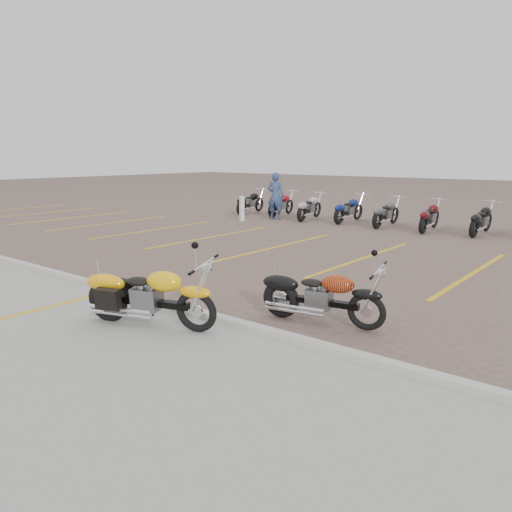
{
  "coord_description": "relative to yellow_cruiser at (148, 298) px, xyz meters",
  "views": [
    {
      "loc": [
        5.72,
        -7.52,
        2.61
      ],
      "look_at": [
        -0.03,
        -0.36,
        0.75
      ],
      "focal_mm": 35.0,
      "sensor_mm": 36.0,
      "label": 1
    }
  ],
  "objects": [
    {
      "name": "person_a",
      "position": [
        -6.32,
        11.8,
        0.51
      ],
      "size": [
        0.81,
        0.65,
        1.93
      ],
      "primitive_type": "imported",
      "rotation": [
        0.0,
        0.0,
        3.44
      ],
      "color": "navy",
      "rests_on": "ground"
    },
    {
      "name": "yellow_cruiser",
      "position": [
        0.0,
        0.0,
        0.0
      ],
      "size": [
        2.17,
        0.84,
        0.92
      ],
      "rotation": [
        0.1,
        0.0,
        0.32
      ],
      "color": "black",
      "rests_on": "ground"
    },
    {
      "name": "parking_stripes",
      "position": [
        0.2,
        6.81,
        -0.46
      ],
      "size": [
        38.0,
        5.5,
        0.01
      ],
      "primitive_type": null,
      "color": "gold",
      "rests_on": "ground"
    },
    {
      "name": "curb",
      "position": [
        0.2,
        0.81,
        -0.4
      ],
      "size": [
        60.0,
        0.18,
        0.12
      ],
      "primitive_type": "cube",
      "color": "#ADAAA3",
      "rests_on": "ground"
    },
    {
      "name": "flame_cruiser",
      "position": [
        1.98,
        1.77,
        -0.04
      ],
      "size": [
        2.02,
        0.5,
        0.84
      ],
      "rotation": [
        0.09,
        0.0,
        0.18
      ],
      "color": "black",
      "rests_on": "ground"
    },
    {
      "name": "bg_bike_row",
      "position": [
        -1.04,
        12.81,
        0.09
      ],
      "size": [
        15.6,
        2.03,
        1.1
      ],
      "color": "black",
      "rests_on": "ground"
    },
    {
      "name": "bollard",
      "position": [
        -7.04,
        10.52,
        0.04
      ],
      "size": [
        0.19,
        0.19,
        1.0
      ],
      "primitive_type": "cube",
      "rotation": [
        0.0,
        0.0,
        -0.35
      ],
      "color": "white",
      "rests_on": "ground"
    },
    {
      "name": "concrete_apron",
      "position": [
        0.2,
        -1.69,
        -0.45
      ],
      "size": [
        60.0,
        5.0,
        0.01
      ],
      "primitive_type": "cube",
      "color": "#9E9B93",
      "rests_on": "ground"
    },
    {
      "name": "ground",
      "position": [
        0.2,
        2.81,
        -0.46
      ],
      "size": [
        100.0,
        100.0,
        0.0
      ],
      "primitive_type": "plane",
      "color": "#735B52",
      "rests_on": "ground"
    }
  ]
}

